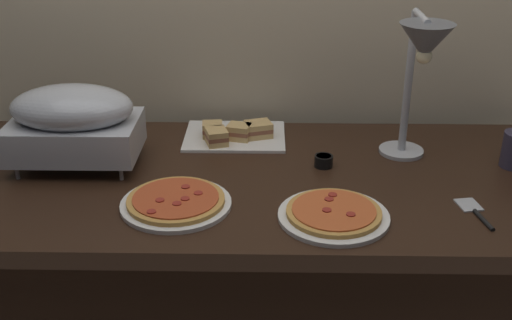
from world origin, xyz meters
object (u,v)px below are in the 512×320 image
object	(u,v)px
chafing_dish	(74,122)
heat_lamp	(422,56)
pizza_plate_front	(334,214)
sauce_cup_near	(324,161)
pizza_plate_center	(176,202)
sandwich_platter	(235,134)
serving_spatula	(475,212)

from	to	relation	value
chafing_dish	heat_lamp	distance (m)	1.02
pizza_plate_front	sauce_cup_near	xyz separation A→B (m)	(-0.00, 0.31, 0.01)
chafing_dish	sauce_cup_near	bearing A→B (deg)	0.16
chafing_dish	pizza_plate_center	world-z (taller)	chafing_dish
chafing_dish	sauce_cup_near	size ratio (longest dim) A/B	6.78
chafing_dish	pizza_plate_center	size ratio (longest dim) A/B	1.27
sandwich_platter	sauce_cup_near	xyz separation A→B (m)	(0.28, -0.20, -0.00)
chafing_dish	serving_spatula	distance (m)	1.17
heat_lamp	sandwich_platter	world-z (taller)	heat_lamp
chafing_dish	pizza_plate_center	xyz separation A→B (m)	(0.33, -0.25, -0.13)
pizza_plate_center	sandwich_platter	world-z (taller)	sandwich_platter
chafing_dish	pizza_plate_center	bearing A→B (deg)	-37.50
sandwich_platter	pizza_plate_front	bearing A→B (deg)	-61.24
pizza_plate_center	pizza_plate_front	bearing A→B (deg)	-7.79
chafing_dish	serving_spatula	bearing A→B (deg)	-13.80
pizza_plate_front	pizza_plate_center	world-z (taller)	same
pizza_plate_center	sauce_cup_near	world-z (taller)	sauce_cup_near
serving_spatula	heat_lamp	bearing A→B (deg)	115.62
heat_lamp	pizza_plate_front	world-z (taller)	heat_lamp
pizza_plate_front	pizza_plate_center	size ratio (longest dim) A/B	0.97
serving_spatula	sauce_cup_near	bearing A→B (deg)	143.70
chafing_dish	heat_lamp	xyz separation A→B (m)	(1.00, -0.02, 0.21)
pizza_plate_front	sandwich_platter	bearing A→B (deg)	118.76
serving_spatula	chafing_dish	bearing A→B (deg)	166.20
pizza_plate_front	heat_lamp	bearing A→B (deg)	49.26
pizza_plate_center	sauce_cup_near	size ratio (longest dim) A/B	5.32
heat_lamp	sandwich_platter	xyz separation A→B (m)	(-0.53, 0.22, -0.33)
sauce_cup_near	pizza_plate_front	bearing A→B (deg)	-89.58
pizza_plate_center	sandwich_platter	distance (m)	0.48
serving_spatula	pizza_plate_front	bearing A→B (deg)	-174.71
chafing_dish	pizza_plate_center	distance (m)	0.44
chafing_dish	sandwich_platter	size ratio (longest dim) A/B	1.14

